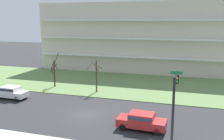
% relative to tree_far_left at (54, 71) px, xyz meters
% --- Properties ---
extents(ground, '(160.00, 160.00, 0.00)m').
position_rel_tree_far_left_xyz_m(ground, '(9.09, -9.48, -2.35)').
color(ground, '#2D2D30').
extents(grass_lawn_strip, '(80.00, 16.00, 0.08)m').
position_rel_tree_far_left_xyz_m(grass_lawn_strip, '(9.09, 4.52, -2.31)').
color(grass_lawn_strip, '#66844C').
rests_on(grass_lawn_strip, ground).
extents(apartment_building, '(38.18, 12.09, 13.23)m').
position_rel_tree_far_left_xyz_m(apartment_building, '(9.09, 18.09, 4.27)').
color(apartment_building, beige).
rests_on(apartment_building, ground).
extents(tree_far_left, '(1.23, 1.14, 5.13)m').
position_rel_tree_far_left_xyz_m(tree_far_left, '(0.00, 0.00, 0.00)').
color(tree_far_left, '#423023').
rests_on(tree_far_left, ground).
extents(tree_left, '(1.92, 1.90, 4.48)m').
position_rel_tree_far_left_xyz_m(tree_left, '(7.03, -1.06, 0.15)').
color(tree_left, '#4C3828').
rests_on(tree_left, ground).
extents(sedan_white_near_left, '(4.45, 1.93, 1.57)m').
position_rel_tree_far_left_xyz_m(sedan_white_near_left, '(-2.35, -6.98, -1.47)').
color(sedan_white_near_left, white).
rests_on(sedan_white_near_left, ground).
extents(sedan_red_center_left, '(4.47, 1.98, 1.57)m').
position_rel_tree_far_left_xyz_m(sedan_red_center_left, '(15.36, -11.48, -1.47)').
color(sedan_red_center_left, '#B22828').
rests_on(sedan_red_center_left, ground).
extents(traffic_signal_mast, '(0.90, 4.33, 6.05)m').
position_rel_tree_far_left_xyz_m(traffic_signal_mast, '(18.33, -14.64, 1.75)').
color(traffic_signal_mast, black).
rests_on(traffic_signal_mast, ground).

